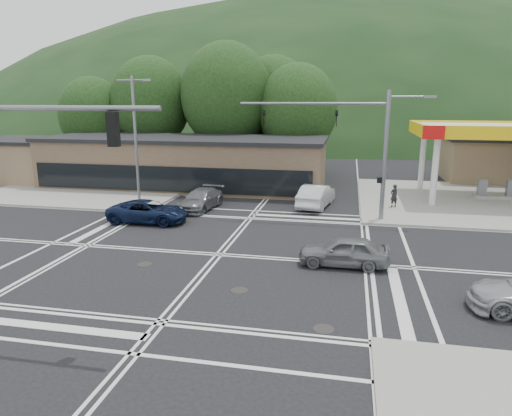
% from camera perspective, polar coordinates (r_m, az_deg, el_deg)
% --- Properties ---
extents(ground, '(120.00, 120.00, 0.00)m').
position_cam_1_polar(ground, '(22.64, -4.65, -5.82)').
color(ground, black).
rests_on(ground, ground).
extents(sidewalk_ne, '(16.00, 16.00, 0.15)m').
position_cam_1_polar(sidewalk_ne, '(37.35, 25.16, 0.76)').
color(sidewalk_ne, gray).
rests_on(sidewalk_ne, ground).
extents(sidewalk_nw, '(16.00, 16.00, 0.15)m').
position_cam_1_polar(sidewalk_nw, '(41.93, -18.82, 2.58)').
color(sidewalk_nw, gray).
rests_on(sidewalk_nw, ground).
extents(gas_station_canopy, '(12.32, 8.34, 5.75)m').
position_cam_1_polar(gas_station_canopy, '(38.17, 28.50, 8.22)').
color(gas_station_canopy, silver).
rests_on(gas_station_canopy, ground).
extents(convenience_store, '(10.00, 6.00, 3.80)m').
position_cam_1_polar(convenience_store, '(47.91, 28.51, 5.16)').
color(convenience_store, '#846B4F').
rests_on(convenience_store, ground).
extents(commercial_row, '(24.00, 8.00, 4.00)m').
position_cam_1_polar(commercial_row, '(40.42, -8.95, 5.53)').
color(commercial_row, brown).
rests_on(commercial_row, ground).
extents(commercial_nw, '(8.00, 7.00, 3.60)m').
position_cam_1_polar(commercial_nw, '(48.39, -27.07, 5.27)').
color(commercial_nw, '#846B4F').
rests_on(commercial_nw, ground).
extents(hill_north, '(252.00, 126.00, 140.00)m').
position_cam_1_polar(hill_north, '(110.92, 8.52, 9.44)').
color(hill_north, '#183216').
rests_on(hill_north, ground).
extents(tree_n_a, '(8.00, 8.00, 11.75)m').
position_cam_1_polar(tree_n_a, '(48.81, -13.03, 12.74)').
color(tree_n_a, '#382619').
rests_on(tree_n_a, ground).
extents(tree_n_b, '(9.00, 9.00, 12.98)m').
position_cam_1_polar(tree_n_b, '(46.11, -3.71, 13.84)').
color(tree_n_b, '#382619').
rests_on(tree_n_b, ground).
extents(tree_n_c, '(7.60, 7.60, 10.87)m').
position_cam_1_polar(tree_n_c, '(44.80, 5.19, 12.16)').
color(tree_n_c, '#382619').
rests_on(tree_n_c, ground).
extents(tree_n_d, '(6.80, 6.80, 9.76)m').
position_cam_1_polar(tree_n_d, '(50.73, -19.72, 10.85)').
color(tree_n_d, '#382619').
rests_on(tree_n_d, ground).
extents(tree_n_e, '(8.40, 8.40, 11.98)m').
position_cam_1_polar(tree_n_e, '(49.17, 2.19, 13.07)').
color(tree_n_e, '#382619').
rests_on(tree_n_e, ground).
extents(streetlight_nw, '(2.50, 0.25, 9.00)m').
position_cam_1_polar(streetlight_nw, '(32.96, -14.75, 8.83)').
color(streetlight_nw, slate).
rests_on(streetlight_nw, ground).
extents(signal_mast_ne, '(11.65, 0.30, 8.00)m').
position_cam_1_polar(signal_mast_ne, '(28.81, 13.43, 8.34)').
color(signal_mast_ne, slate).
rests_on(signal_mast_ne, ground).
extents(car_blue_west, '(4.96, 2.38, 1.37)m').
position_cam_1_polar(car_blue_west, '(29.01, -13.35, -0.42)').
color(car_blue_west, '#0B1634').
rests_on(car_blue_west, ground).
extents(car_grey_center, '(4.08, 1.64, 1.39)m').
position_cam_1_polar(car_grey_center, '(21.30, 10.91, -5.30)').
color(car_grey_center, slate).
rests_on(car_grey_center, ground).
extents(car_queue_a, '(2.50, 5.14, 1.62)m').
position_cam_1_polar(car_queue_a, '(32.53, 7.54, 1.54)').
color(car_queue_a, silver).
rests_on(car_queue_a, ground).
extents(car_queue_b, '(2.80, 5.25, 1.70)m').
position_cam_1_polar(car_queue_b, '(38.49, 4.00, 3.53)').
color(car_queue_b, silver).
rests_on(car_queue_b, ground).
extents(car_northbound, '(2.47, 4.93, 1.37)m').
position_cam_1_polar(car_northbound, '(31.86, -6.92, 1.08)').
color(car_northbound, '#5C5F61').
rests_on(car_northbound, ground).
extents(pedestrian, '(0.68, 0.62, 1.57)m').
position_cam_1_polar(pedestrian, '(33.05, 16.86, 1.48)').
color(pedestrian, black).
rests_on(pedestrian, sidewalk_ne).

